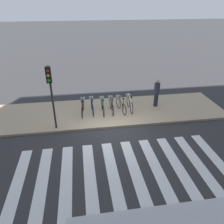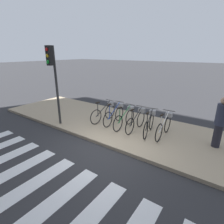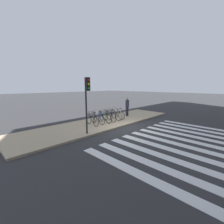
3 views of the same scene
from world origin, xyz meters
TOP-DOWN VIEW (x-y plane):
  - ground_plane at (0.00, 0.00)m, footprint 120.00×120.00m
  - sidewalk at (0.00, 1.81)m, footprint 13.98×3.63m
  - parked_bicycle_0 at (-1.42, 1.75)m, footprint 0.46×1.60m
  - parked_bicycle_1 at (-0.88, 1.80)m, footprint 0.46×1.61m
  - parked_bicycle_2 at (-0.27, 1.69)m, footprint 0.46×1.61m
  - parked_bicycle_3 at (0.25, 1.72)m, footprint 0.46×1.61m
  - parked_bicycle_4 at (0.80, 1.73)m, footprint 0.47×1.59m
  - parked_bicycle_5 at (1.37, 1.83)m, footprint 0.46×1.61m
  - pedestrian at (3.09, 2.04)m, footprint 0.34×0.34m
  - traffic_light at (-2.86, 0.24)m, footprint 0.24×0.40m

SIDE VIEW (x-z plane):
  - ground_plane at x=0.00m, z-range 0.00..0.00m
  - sidewalk at x=0.00m, z-range 0.00..0.12m
  - parked_bicycle_0 at x=-1.42m, z-range 0.06..1.05m
  - parked_bicycle_1 at x=-0.88m, z-range 0.06..1.05m
  - parked_bicycle_2 at x=-0.27m, z-range 0.06..1.05m
  - parked_bicycle_3 at x=0.25m, z-range 0.06..1.05m
  - parked_bicycle_4 at x=0.80m, z-range 0.06..1.05m
  - parked_bicycle_5 at x=1.37m, z-range 0.06..1.05m
  - pedestrian at x=3.09m, z-range 0.17..1.89m
  - traffic_light at x=-2.86m, z-range 0.85..4.14m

